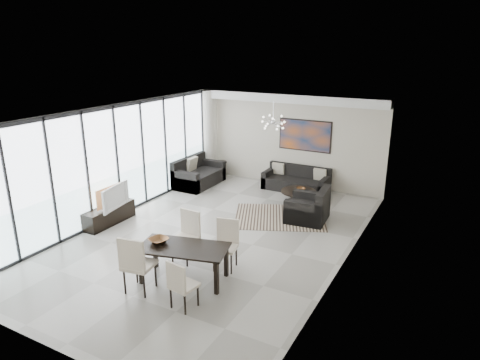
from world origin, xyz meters
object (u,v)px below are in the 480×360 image
Objects in this scene: coffee_table at (298,196)px; sofa_main at (296,182)px; television at (112,197)px; tv_console at (109,215)px; dining_table at (184,251)px.

sofa_main reaches higher than coffee_table.
sofa_main is 1.97× the size of television.
television reaches higher than tv_console.
dining_table reaches higher than coffee_table.
sofa_main is at bearing -42.39° from television.
coffee_table is at bearing -53.01° from television.
tv_console is at bearing -124.33° from sofa_main.
coffee_table is at bearing 85.31° from dining_table.
coffee_table is 0.50× the size of sofa_main.
dining_table is (3.24, -1.33, 0.38)m from tv_console.
sofa_main reaches higher than dining_table.
tv_console reaches higher than coffee_table.
television is 3.36m from dining_table.
dining_table is at bearing -22.31° from tv_console.
dining_table is at bearing -94.69° from coffee_table.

